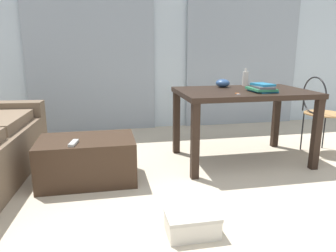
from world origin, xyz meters
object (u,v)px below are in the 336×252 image
coffee_table (87,160)px  book_stack (262,88)px  craft_table (243,100)px  bottle_near (245,78)px  tv_remote_primary (74,143)px  scissors (237,94)px  wire_chair (319,107)px  shoebox (192,224)px  bowl (223,83)px

coffee_table → book_stack: bearing=2.7°
craft_table → bottle_near: 0.43m
craft_table → book_stack: book_stack is taller
coffee_table → tv_remote_primary: (-0.09, -0.15, 0.21)m
scissors → tv_remote_primary: 1.56m
wire_chair → shoebox: (-1.83, -1.33, -0.47)m
wire_chair → scissors: 1.18m
craft_table → bowl: bowl is taller
bowl → coffee_table: bearing=-160.6°
wire_chair → shoebox: size_ratio=2.57×
tv_remote_primary → shoebox: 1.24m
bowl → shoebox: size_ratio=0.45×
scissors → craft_table: bearing=55.2°
wire_chair → book_stack: size_ratio=2.97×
shoebox → book_stack: bearing=48.0°
book_stack → scissors: size_ratio=3.08×
bottle_near → tv_remote_primary: bearing=-158.3°
book_stack → shoebox: (-1.01, -1.12, -0.72)m
craft_table → bowl: (-0.12, 0.28, 0.14)m
craft_table → book_stack: size_ratio=4.52×
bowl → scissors: (-0.05, -0.52, -0.04)m
bottle_near → scissors: (-0.35, -0.60, -0.08)m
wire_chair → bottle_near: bottle_near is taller
coffee_table → craft_table: 1.67m
bowl → shoebox: (-0.76, -1.55, -0.73)m
bowl → craft_table: bearing=-66.1°
coffee_table → shoebox: coffee_table is taller
craft_table → scissors: scissors is taller
craft_table → coffee_table: bearing=-171.5°
tv_remote_primary → craft_table: bearing=23.9°
coffee_table → bottle_near: bearing=18.5°
coffee_table → bowl: (1.47, 0.51, 0.61)m
book_stack → tv_remote_primary: 1.86m
shoebox → craft_table: bearing=55.2°
wire_chair → tv_remote_primary: 2.67m
scissors → tv_remote_primary: size_ratio=0.58×
bowl → book_stack: size_ratio=0.52×
tv_remote_primary → shoebox: (0.80, -0.89, -0.33)m
coffee_table → book_stack: size_ratio=2.87×
craft_table → scissors: bearing=-124.8°
book_stack → shoebox: 1.67m
book_stack → shoebox: size_ratio=0.87×
book_stack → scissors: 0.31m
coffee_table → wire_chair: 2.57m
wire_chair → bowl: wire_chair is taller
craft_table → wire_chair: 0.95m
coffee_table → wire_chair: wire_chair is taller
craft_table → scissors: (-0.17, -0.25, 0.10)m
bowl → tv_remote_primary: bearing=-156.9°
wire_chair → bowl: 1.12m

